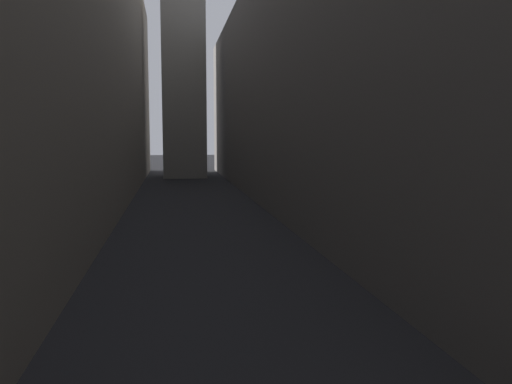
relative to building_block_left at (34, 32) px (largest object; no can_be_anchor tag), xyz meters
The scene contains 3 objects.
ground_plane 16.83m from the building_block_left, 10.51° to the right, with size 264.00×264.00×0.00m, color #232326.
building_block_left is the anchor object (origin of this frame).
building_block_right 22.53m from the building_block_left, ahead, with size 12.25×108.00×20.77m, color slate.
Camera 1 is at (-1.75, 11.93, 5.84)m, focal length 36.96 mm.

